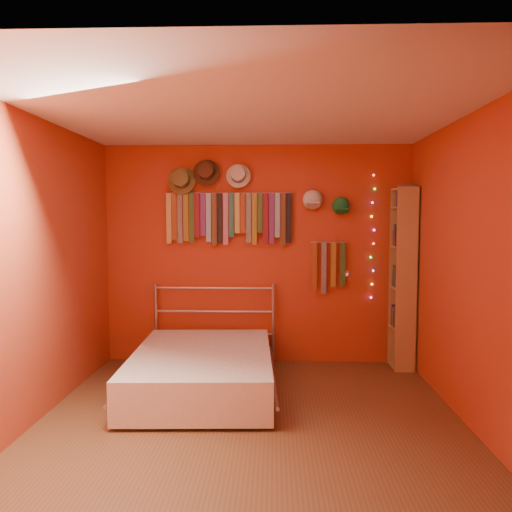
# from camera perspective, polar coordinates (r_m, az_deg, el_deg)

# --- Properties ---
(ground) EXTENTS (3.50, 3.50, 0.00)m
(ground) POSITION_cam_1_polar(r_m,az_deg,el_deg) (4.32, -0.66, -18.35)
(ground) COLOR brown
(ground) RESTS_ON ground
(back_wall) EXTENTS (3.50, 0.02, 2.50)m
(back_wall) POSITION_cam_1_polar(r_m,az_deg,el_deg) (5.75, 0.16, 0.19)
(back_wall) COLOR #993118
(back_wall) RESTS_ON ground
(right_wall) EXTENTS (0.02, 3.50, 2.50)m
(right_wall) POSITION_cam_1_polar(r_m,az_deg,el_deg) (4.30, 23.34, -1.58)
(right_wall) COLOR #993118
(right_wall) RESTS_ON ground
(left_wall) EXTENTS (0.02, 3.50, 2.50)m
(left_wall) POSITION_cam_1_polar(r_m,az_deg,el_deg) (4.45, -23.82, -1.40)
(left_wall) COLOR #993118
(left_wall) RESTS_ON ground
(ceiling) EXTENTS (3.50, 3.50, 0.02)m
(ceiling) POSITION_cam_1_polar(r_m,az_deg,el_deg) (4.07, -0.69, 16.16)
(ceiling) COLOR white
(ceiling) RESTS_ON back_wall
(tie_rack) EXTENTS (1.45, 0.03, 0.61)m
(tie_rack) POSITION_cam_1_polar(r_m,az_deg,el_deg) (5.69, -3.18, 4.59)
(tie_rack) COLOR #B0B0B5
(tie_rack) RESTS_ON back_wall
(small_tie_rack) EXTENTS (0.40, 0.03, 0.60)m
(small_tie_rack) POSITION_cam_1_polar(r_m,az_deg,el_deg) (5.73, 8.25, -0.94)
(small_tie_rack) COLOR #B0B0B5
(small_tie_rack) RESTS_ON back_wall
(fedora_olive) EXTENTS (0.32, 0.17, 0.31)m
(fedora_olive) POSITION_cam_1_polar(r_m,az_deg,el_deg) (5.74, -8.55, 8.61)
(fedora_olive) COLOR brown
(fedora_olive) RESTS_ON back_wall
(fedora_brown) EXTENTS (0.31, 0.17, 0.30)m
(fedora_brown) POSITION_cam_1_polar(r_m,az_deg,el_deg) (5.71, -5.75, 9.57)
(fedora_brown) COLOR #462919
(fedora_brown) RESTS_ON back_wall
(fedora_white) EXTENTS (0.28, 0.15, 0.27)m
(fedora_white) POSITION_cam_1_polar(r_m,az_deg,el_deg) (5.67, -2.05, 9.24)
(fedora_white) COLOR silver
(fedora_white) RESTS_ON back_wall
(cap_white) EXTENTS (0.20, 0.25, 0.20)m
(cap_white) POSITION_cam_1_polar(r_m,az_deg,el_deg) (5.70, 6.47, 6.38)
(cap_white) COLOR silver
(cap_white) RESTS_ON back_wall
(cap_green) EXTENTS (0.19, 0.24, 0.19)m
(cap_green) POSITION_cam_1_polar(r_m,az_deg,el_deg) (5.73, 9.68, 5.65)
(cap_green) COLOR #1A7733
(cap_green) RESTS_ON back_wall
(fairy_lights) EXTENTS (0.06, 0.02, 1.41)m
(fairy_lights) POSITION_cam_1_polar(r_m,az_deg,el_deg) (5.80, 13.19, 2.14)
(fairy_lights) COLOR #FF3333
(fairy_lights) RESTS_ON back_wall
(reading_lamp) EXTENTS (0.07, 0.31, 0.09)m
(reading_lamp) POSITION_cam_1_polar(r_m,az_deg,el_deg) (5.59, 10.39, -2.11)
(reading_lamp) COLOR #B0B0B5
(reading_lamp) RESTS_ON back_wall
(bookshelf) EXTENTS (0.25, 0.34, 2.00)m
(bookshelf) POSITION_cam_1_polar(r_m,az_deg,el_deg) (5.74, 16.87, -2.34)
(bookshelf) COLOR #A28049
(bookshelf) RESTS_ON ground
(bed) EXTENTS (1.46, 1.93, 0.92)m
(bed) POSITION_cam_1_polar(r_m,az_deg,el_deg) (4.94, -6.13, -12.78)
(bed) COLOR #B0B0B5
(bed) RESTS_ON ground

